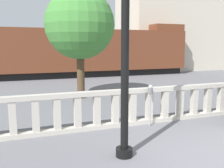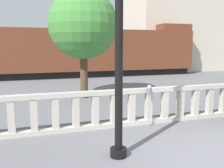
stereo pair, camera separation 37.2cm
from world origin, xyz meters
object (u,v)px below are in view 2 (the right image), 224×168
Objects in this scene: train_near at (88,52)px; tree_left at (83,25)px; parking_meter at (149,94)px; lamppost at (119,47)px.

tree_left is at bearing -103.38° from train_near.
tree_left is at bearing 101.85° from parking_meter.
tree_left is (0.57, 6.90, 1.02)m from lamppost.
tree_left is at bearing 85.31° from lamppost.
tree_left is (-1.07, 5.12, 2.50)m from parking_meter.
lamppost reaches higher than tree_left.
parking_meter is at bearing -94.22° from train_near.
parking_meter is at bearing 47.34° from lamppost.
lamppost reaches higher than parking_meter.
train_near is (2.67, 15.75, -0.51)m from lamppost.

